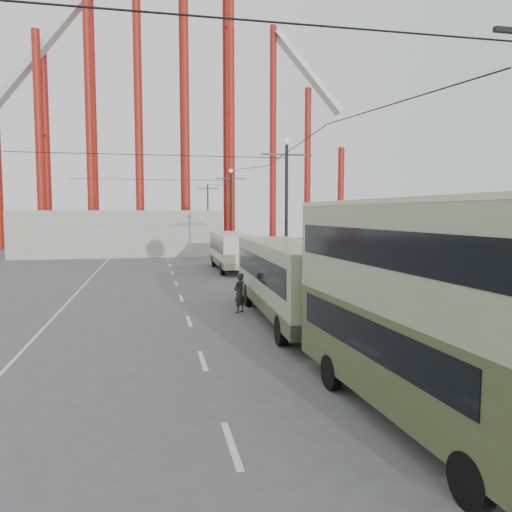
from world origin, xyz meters
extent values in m
plane|color=#4D4D50|center=(0.00, 0.00, 0.00)|extent=(160.00, 160.00, 0.00)
cube|color=silver|center=(-1.00, 19.00, 0.01)|extent=(0.15, 82.00, 0.01)
cube|color=silver|center=(5.40, 20.00, 0.01)|extent=(0.12, 120.00, 0.01)
cube|color=silver|center=(-7.00, 20.00, 0.01)|extent=(0.12, 120.00, 0.01)
cylinder|color=black|center=(5.60, 18.00, 4.50)|extent=(0.20, 0.20, 9.00)
cylinder|color=black|center=(5.60, 18.00, 0.25)|extent=(0.44, 0.44, 0.50)
cube|color=black|center=(5.60, 18.00, 8.30)|extent=(3.20, 0.10, 0.10)
sphere|color=white|center=(5.60, 18.00, 9.10)|extent=(0.44, 0.44, 0.44)
cylinder|color=black|center=(5.60, 40.00, 4.50)|extent=(0.20, 0.20, 9.00)
cylinder|color=black|center=(5.60, 40.00, 0.25)|extent=(0.44, 0.44, 0.50)
cube|color=black|center=(5.60, 40.00, 8.30)|extent=(3.20, 0.10, 0.10)
sphere|color=white|center=(5.60, 40.00, 9.10)|extent=(0.44, 0.44, 0.44)
cylinder|color=black|center=(5.60, 62.00, 4.50)|extent=(0.20, 0.20, 9.00)
cylinder|color=black|center=(5.60, 62.00, 0.25)|extent=(0.44, 0.44, 0.50)
cube|color=black|center=(5.60, 62.00, 8.30)|extent=(3.20, 0.10, 0.10)
sphere|color=white|center=(5.60, 62.00, 9.10)|extent=(0.44, 0.44, 0.44)
cylinder|color=maroon|center=(-16.00, 55.00, 13.50)|extent=(1.00, 1.00, 27.00)
cylinder|color=maroon|center=(-16.00, 59.00, 13.50)|extent=(1.00, 1.00, 27.00)
cylinder|color=maroon|center=(-10.00, 55.00, 18.00)|extent=(1.00, 1.00, 36.00)
cylinder|color=maroon|center=(-10.00, 59.00, 18.00)|extent=(1.00, 1.00, 36.00)
cylinder|color=maroon|center=(-4.00, 55.00, 22.50)|extent=(1.00, 1.00, 45.00)
cylinder|color=maroon|center=(-4.00, 59.00, 22.50)|extent=(1.00, 1.00, 45.00)
cylinder|color=maroon|center=(2.00, 55.00, 26.00)|extent=(1.00, 1.00, 52.00)
cylinder|color=maroon|center=(2.00, 59.00, 26.00)|extent=(1.00, 1.00, 52.00)
cylinder|color=maroon|center=(8.00, 55.00, 27.50)|extent=(1.00, 1.00, 55.00)
cylinder|color=maroon|center=(8.00, 59.00, 27.50)|extent=(1.00, 1.00, 55.00)
cylinder|color=maroon|center=(14.00, 56.00, 15.00)|extent=(0.90, 0.90, 30.00)
cylinder|color=maroon|center=(19.00, 56.00, 11.00)|extent=(0.90, 0.90, 22.00)
cylinder|color=maroon|center=(24.00, 56.00, 7.00)|extent=(0.90, 0.90, 14.00)
cube|color=#A9AAAE|center=(19.00, 56.00, 24.00)|extent=(9.89, 2.00, 10.87)
cube|color=#989893|center=(-6.00, 47.00, 2.50)|extent=(22.00, 10.00, 5.00)
cube|color=#374022|center=(3.35, -1.93, 1.56)|extent=(2.80, 9.55, 2.08)
cube|color=black|center=(3.35, -1.93, 1.98)|extent=(2.75, 7.67, 0.85)
cube|color=gray|center=(3.35, -1.93, 2.74)|extent=(2.82, 9.55, 0.28)
cube|color=gray|center=(3.35, -1.93, 3.92)|extent=(2.80, 9.55, 2.08)
cube|color=black|center=(3.35, -1.93, 4.02)|extent=(2.82, 8.99, 0.80)
cube|color=beige|center=(3.35, -1.93, 5.02)|extent=(2.82, 9.55, 0.11)
cylinder|color=black|center=(2.16, 0.67, 0.47)|extent=(0.31, 0.96, 0.95)
cylinder|color=black|center=(4.29, 0.77, 0.47)|extent=(0.31, 0.96, 0.95)
cylinder|color=black|center=(2.43, -5.00, 0.47)|extent=(0.31, 0.96, 0.95)
cube|color=gray|center=(3.36, 9.35, 1.94)|extent=(3.20, 12.27, 2.66)
cube|color=black|center=(3.36, 9.35, 2.38)|extent=(3.19, 10.95, 1.05)
cube|color=#374022|center=(3.36, 9.35, 0.89)|extent=(3.23, 12.27, 0.55)
cube|color=gray|center=(3.36, 9.35, 3.36)|extent=(3.22, 12.27, 0.18)
cylinder|color=black|center=(2.23, 12.82, 0.55)|extent=(0.35, 1.12, 1.11)
cylinder|color=black|center=(4.73, 12.73, 0.55)|extent=(0.35, 1.12, 1.11)
cylinder|color=black|center=(1.97, 5.52, 0.55)|extent=(0.35, 1.12, 1.11)
cylinder|color=black|center=(4.47, 5.43, 0.55)|extent=(0.35, 1.12, 1.11)
cube|color=beige|center=(3.84, 29.10, 1.73)|extent=(2.55, 9.91, 2.37)
cube|color=black|center=(3.84, 29.10, 2.13)|extent=(2.58, 8.72, 0.94)
cube|color=#374022|center=(3.84, 29.10, 0.79)|extent=(2.58, 9.91, 0.49)
cube|color=beige|center=(3.84, 29.10, 3.00)|extent=(2.57, 9.91, 0.16)
cylinder|color=black|center=(2.74, 31.68, 0.49)|extent=(0.28, 0.99, 0.99)
cylinder|color=black|center=(4.98, 31.66, 0.49)|extent=(0.28, 0.99, 0.99)
cylinder|color=black|center=(2.70, 26.14, 0.49)|extent=(0.28, 0.99, 0.99)
cylinder|color=black|center=(4.93, 26.12, 0.49)|extent=(0.28, 0.99, 0.99)
imported|color=black|center=(1.50, 11.43, 0.96)|extent=(0.82, 0.81, 1.91)
camera|label=1|loc=(-2.53, -11.79, 4.77)|focal=35.00mm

